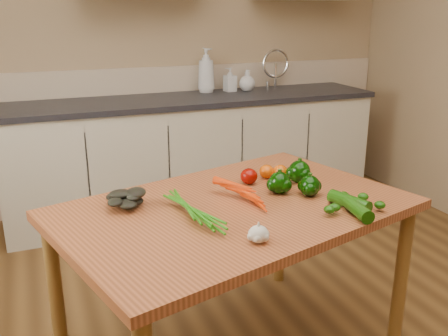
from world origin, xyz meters
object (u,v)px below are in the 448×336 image
pepper_b (299,172)px  tomato_a (249,176)px  zucchini_b (355,207)px  tomato_c (280,172)px  pepper_a (279,183)px  tomato_b (267,171)px  zucchini_a (349,202)px  soap_bottle_a (206,70)px  carrot_bunch (228,198)px  garlic_bulb (258,234)px  soap_bottle_b (230,80)px  soap_bottle_c (247,80)px  table (235,224)px  pepper_c (310,186)px  leafy_greens (121,198)px

pepper_b → tomato_a: (-0.23, 0.07, -0.01)m
pepper_b → zucchini_b: (0.02, -0.41, -0.02)m
tomato_c → zucchini_b: size_ratio=0.34×
pepper_a → tomato_b: 0.21m
tomato_b → tomato_c: (0.06, -0.03, 0.00)m
pepper_a → zucchini_a: bearing=-55.2°
soap_bottle_a → pepper_a: 1.96m
carrot_bunch → garlic_bulb: carrot_bunch is taller
pepper_b → tomato_b: pepper_b is taller
soap_bottle_b → zucchini_b: soap_bottle_b is taller
soap_bottle_c → soap_bottle_b: bearing=151.9°
pepper_a → tomato_b: size_ratio=1.34×
soap_bottle_a → pepper_a: soap_bottle_a is taller
table → pepper_c: bearing=-18.7°
pepper_b → tomato_a: 0.24m
tomato_b → soap_bottle_c: bearing=69.2°
leafy_greens → tomato_a: bearing=8.7°
table → tomato_b: bearing=28.0°
soap_bottle_c → zucchini_b: 2.24m
pepper_b → zucchini_a: pepper_b is taller
tomato_a → soap_bottle_c: bearing=66.4°
carrot_bunch → pepper_a: (0.26, 0.06, 0.01)m
soap_bottle_b → leafy_greens: size_ratio=0.92×
pepper_a → pepper_b: pepper_b is taller
tomato_c → zucchini_a: size_ratio=0.40×
zucchini_b → carrot_bunch: bearing=149.1°
carrot_bunch → soap_bottle_b: bearing=52.1°
soap_bottle_a → zucchini_a: bearing=-116.3°
table → tomato_a: bearing=37.8°
tomato_c → zucchini_b: tomato_c is taller
table → tomato_a: (0.16, 0.22, 0.12)m
garlic_bulb → pepper_c: (0.40, 0.33, 0.01)m
zucchini_a → tomato_a: bearing=121.3°
soap_bottle_b → pepper_c: bearing=-18.8°
soap_bottle_c → tomato_c: size_ratio=2.26×
soap_bottle_b → zucchini_b: size_ratio=0.87×
pepper_a → leafy_greens: bearing=174.4°
tomato_b → pepper_b: bearing=-44.4°
soap_bottle_a → tomato_a: bearing=-125.5°
zucchini_a → zucchini_b: bearing=-102.5°
tomato_b → zucchini_b: (0.13, -0.52, -0.00)m
tomato_b → table: bearing=-136.3°
carrot_bunch → tomato_b: bearing=25.1°
garlic_bulb → tomato_b: bearing=61.6°
garlic_bulb → pepper_a: pepper_a is taller
pepper_a → garlic_bulb: bearing=-125.7°
pepper_c → zucchini_a: 0.20m
soap_bottle_a → soap_bottle_c: 0.35m
tomato_b → tomato_c: bearing=-28.7°
soap_bottle_a → soap_bottle_c: size_ratio=2.07×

